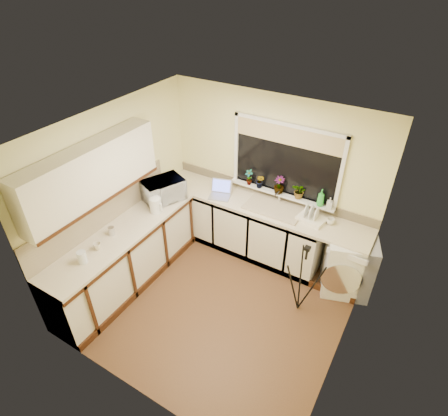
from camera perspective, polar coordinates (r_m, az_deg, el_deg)
floor at (r=5.23m, az=-0.88°, el=-14.21°), size 3.20×3.20×0.00m
ceiling at (r=3.74m, az=-1.22°, el=11.19°), size 3.20×3.20×0.00m
wall_back at (r=5.48m, az=7.27°, el=4.80°), size 3.20×0.00×3.20m
wall_front at (r=3.56m, az=-14.36°, el=-16.57°), size 3.20×0.00×3.20m
wall_left at (r=5.25m, az=-16.07°, el=2.09°), size 0.00×3.00×3.00m
wall_right at (r=3.98m, az=19.33°, el=-10.84°), size 0.00×3.00×3.00m
base_cabinet_back at (r=5.81m, az=2.55°, el=-2.41°), size 2.55×0.60×0.86m
base_cabinet_left at (r=5.37m, az=-14.65°, el=-7.44°), size 0.54×2.40×0.86m
worktop_back at (r=5.43m, az=5.68°, el=0.30°), size 3.20×0.60×0.04m
worktop_left at (r=5.09m, az=-15.38°, el=-3.68°), size 0.60×2.40×0.04m
upper_cabinet at (r=4.61m, az=-19.66°, el=4.91°), size 0.28×1.90×0.70m
splashback_left at (r=5.13m, az=-18.10°, el=-0.47°), size 0.02×2.40×0.45m
splashback_back at (r=5.61m, az=7.03°, el=2.49°), size 3.20×0.02×0.14m
window_glass at (r=5.25m, az=9.45°, el=7.21°), size 1.50×0.02×1.00m
window_blind at (r=5.07m, az=9.74°, el=10.85°), size 1.50×0.02×0.25m
windowsill at (r=5.46m, az=8.72°, el=2.20°), size 1.60×0.14×0.03m
sink at (r=5.35m, az=7.62°, el=-0.04°), size 0.82×0.46×0.03m
faucet at (r=5.43m, az=8.49°, el=1.82°), size 0.03×0.03×0.24m
washing_machine at (r=5.39m, az=18.47°, el=-8.06°), size 0.77×0.76×0.88m
laptop at (r=5.59m, az=-0.53°, el=2.53°), size 0.38×0.38×0.22m
kettle at (r=5.28m, az=-10.44°, el=0.41°), size 0.17×0.17×0.22m
dish_rack at (r=5.21m, az=13.26°, el=-1.64°), size 0.41×0.33×0.05m
tripod at (r=4.87m, az=11.90°, el=-10.65°), size 0.55×0.55×1.07m
glass_jug at (r=4.71m, az=-20.89°, el=-7.03°), size 0.11×0.11×0.16m
steel_jar at (r=5.03m, az=-16.85°, el=-3.37°), size 0.08×0.08×0.11m
microwave at (r=5.51m, az=-9.28°, el=2.75°), size 0.59×0.69×0.32m
plant_a at (r=5.54m, az=3.83°, el=4.72°), size 0.15×0.12×0.24m
plant_b at (r=5.47m, az=5.56°, el=4.09°), size 0.14×0.12×0.22m
plant_c at (r=5.37m, az=8.43°, el=3.49°), size 0.16×0.16×0.27m
plant_d at (r=5.32m, az=11.53°, el=2.54°), size 0.25×0.24×0.23m
soap_bottle_green at (r=5.22m, az=14.62°, el=1.53°), size 0.11×0.11×0.25m
soap_bottle_clear at (r=5.21m, az=15.86°, el=0.70°), size 0.09×0.09×0.17m
cup_back at (r=5.21m, az=15.97°, el=-1.96°), size 0.13×0.13×0.09m
cup_left at (r=4.86m, az=-18.80°, el=-5.56°), size 0.12×0.12×0.09m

